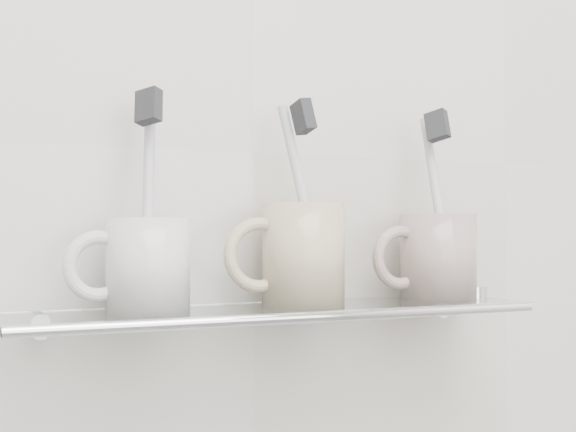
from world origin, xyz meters
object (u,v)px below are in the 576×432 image
shelf_glass (279,312)px  mug_left (148,265)px  mug_center (303,254)px  mug_right (438,257)px

shelf_glass → mug_left: size_ratio=6.05×
mug_left → mug_center: size_ratio=0.84×
mug_left → mug_center: bearing=14.4°
shelf_glass → mug_right: size_ratio=5.63×
shelf_glass → mug_center: mug_center is taller
shelf_glass → mug_right: 0.19m
mug_left → mug_right: bearing=14.4°
mug_center → mug_left: bearing=157.2°
shelf_glass → mug_left: mug_left is taller
shelf_glass → mug_center: bearing=10.1°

